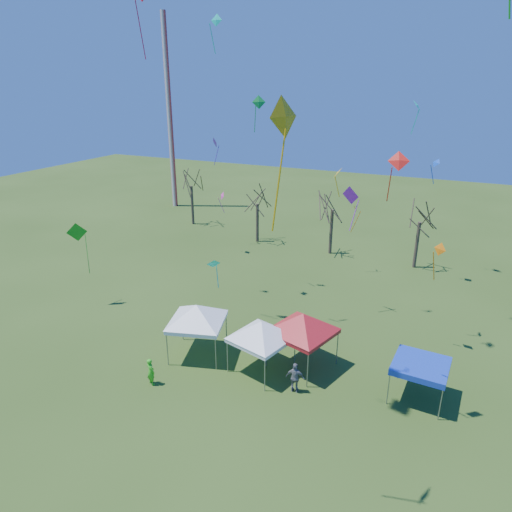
{
  "coord_description": "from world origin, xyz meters",
  "views": [
    {
      "loc": [
        9.2,
        -19.05,
        16.6
      ],
      "look_at": [
        -0.96,
        3.0,
        7.32
      ],
      "focal_mm": 32.0,
      "sensor_mm": 36.0,
      "label": 1
    }
  ],
  "objects_px": {
    "tent_white_west": "(196,308)",
    "tree_0": "(191,172)",
    "tent_blue": "(421,366)",
    "person_grey": "(295,378)",
    "tree_2": "(333,194)",
    "tent_white_mid": "(261,325)",
    "person_green": "(151,372)",
    "tree_3": "(422,205)",
    "tent_red": "(303,317)",
    "radio_mast": "(170,115)",
    "tree_1": "(257,190)"
  },
  "relations": [
    {
      "from": "tent_white_mid",
      "to": "tent_red",
      "type": "bearing_deg",
      "value": 36.33
    },
    {
      "from": "person_green",
      "to": "tent_white_west",
      "type": "bearing_deg",
      "value": -79.16
    },
    {
      "from": "tree_2",
      "to": "tent_white_mid",
      "type": "distance_m",
      "value": 22.03
    },
    {
      "from": "tent_red",
      "to": "person_green",
      "type": "xyz_separation_m",
      "value": [
        -7.35,
        -5.49,
        -2.53
      ]
    },
    {
      "from": "tree_0",
      "to": "tent_blue",
      "type": "relative_size",
      "value": 2.77
    },
    {
      "from": "tent_white_mid",
      "to": "tree_0",
      "type": "bearing_deg",
      "value": 129.53
    },
    {
      "from": "tree_1",
      "to": "tent_white_west",
      "type": "height_order",
      "value": "tree_1"
    },
    {
      "from": "tree_2",
      "to": "tree_3",
      "type": "bearing_deg",
      "value": -2.27
    },
    {
      "from": "tree_2",
      "to": "tent_red",
      "type": "distance_m",
      "value": 20.79
    },
    {
      "from": "person_grey",
      "to": "tent_white_mid",
      "type": "bearing_deg",
      "value": -30.54
    },
    {
      "from": "tree_3",
      "to": "tree_2",
      "type": "bearing_deg",
      "value": 177.73
    },
    {
      "from": "tree_2",
      "to": "tent_white_mid",
      "type": "relative_size",
      "value": 1.92
    },
    {
      "from": "tent_blue",
      "to": "tree_2",
      "type": "bearing_deg",
      "value": 118.08
    },
    {
      "from": "tent_white_mid",
      "to": "tent_red",
      "type": "relative_size",
      "value": 0.94
    },
    {
      "from": "tree_2",
      "to": "tent_white_west",
      "type": "height_order",
      "value": "tree_2"
    },
    {
      "from": "tree_3",
      "to": "person_green",
      "type": "height_order",
      "value": "tree_3"
    },
    {
      "from": "radio_mast",
      "to": "tent_blue",
      "type": "height_order",
      "value": "radio_mast"
    },
    {
      "from": "tree_3",
      "to": "tent_white_west",
      "type": "relative_size",
      "value": 1.77
    },
    {
      "from": "tent_white_mid",
      "to": "person_grey",
      "type": "relative_size",
      "value": 2.3
    },
    {
      "from": "tent_white_west",
      "to": "tent_blue",
      "type": "relative_size",
      "value": 1.47
    },
    {
      "from": "tree_1",
      "to": "tree_0",
      "type": "bearing_deg",
      "value": 164.82
    },
    {
      "from": "tree_1",
      "to": "tent_white_west",
      "type": "distance_m",
      "value": 22.96
    },
    {
      "from": "tree_2",
      "to": "tent_white_mid",
      "type": "bearing_deg",
      "value": -84.95
    },
    {
      "from": "radio_mast",
      "to": "person_grey",
      "type": "height_order",
      "value": "radio_mast"
    },
    {
      "from": "tent_white_west",
      "to": "tree_0",
      "type": "bearing_deg",
      "value": 122.76
    },
    {
      "from": "tree_0",
      "to": "tent_white_mid",
      "type": "relative_size",
      "value": 1.98
    },
    {
      "from": "radio_mast",
      "to": "tent_red",
      "type": "height_order",
      "value": "radio_mast"
    },
    {
      "from": "tree_3",
      "to": "radio_mast",
      "type": "bearing_deg",
      "value": 163.69
    },
    {
      "from": "tree_3",
      "to": "tent_white_west",
      "type": "distance_m",
      "value": 24.23
    },
    {
      "from": "tent_blue",
      "to": "person_grey",
      "type": "xyz_separation_m",
      "value": [
        -6.4,
        -2.34,
        -1.15
      ]
    },
    {
      "from": "tree_0",
      "to": "tent_white_west",
      "type": "relative_size",
      "value": 1.89
    },
    {
      "from": "person_green",
      "to": "tree_2",
      "type": "bearing_deg",
      "value": -74.58
    },
    {
      "from": "tree_2",
      "to": "tree_3",
      "type": "relative_size",
      "value": 1.03
    },
    {
      "from": "tree_1",
      "to": "tent_white_west",
      "type": "xyz_separation_m",
      "value": [
        5.87,
        -22.06,
        -2.48
      ]
    },
    {
      "from": "tree_1",
      "to": "tent_blue",
      "type": "relative_size",
      "value": 2.48
    },
    {
      "from": "tree_1",
      "to": "tree_3",
      "type": "height_order",
      "value": "tree_3"
    },
    {
      "from": "tree_3",
      "to": "tent_red",
      "type": "height_order",
      "value": "tree_3"
    },
    {
      "from": "tent_white_west",
      "to": "tent_red",
      "type": "height_order",
      "value": "tent_red"
    },
    {
      "from": "tent_white_mid",
      "to": "person_grey",
      "type": "bearing_deg",
      "value": -22.96
    },
    {
      "from": "tent_blue",
      "to": "tent_red",
      "type": "bearing_deg",
      "value": 177.66
    },
    {
      "from": "tent_white_west",
      "to": "tent_red",
      "type": "bearing_deg",
      "value": 13.74
    },
    {
      "from": "radio_mast",
      "to": "tent_white_mid",
      "type": "height_order",
      "value": "radio_mast"
    },
    {
      "from": "tree_0",
      "to": "tree_3",
      "type": "bearing_deg",
      "value": -7.08
    },
    {
      "from": "radio_mast",
      "to": "tree_0",
      "type": "distance_m",
      "value": 11.45
    },
    {
      "from": "tree_1",
      "to": "tent_red",
      "type": "distance_m",
      "value": 24.04
    },
    {
      "from": "tree_3",
      "to": "person_grey",
      "type": "xyz_separation_m",
      "value": [
        -3.88,
        -22.49,
        -5.15
      ]
    },
    {
      "from": "tree_0",
      "to": "tent_white_mid",
      "type": "bearing_deg",
      "value": -50.47
    },
    {
      "from": "tree_2",
      "to": "person_grey",
      "type": "height_order",
      "value": "tree_2"
    },
    {
      "from": "tent_white_west",
      "to": "tent_blue",
      "type": "xyz_separation_m",
      "value": [
        13.45,
        1.31,
        -1.23
      ]
    },
    {
      "from": "tree_0",
      "to": "tree_3",
      "type": "relative_size",
      "value": 1.07
    }
  ]
}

